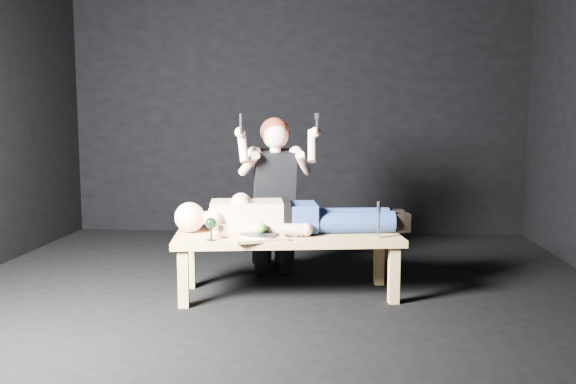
{
  "coord_description": "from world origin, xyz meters",
  "views": [
    {
      "loc": [
        0.43,
        -4.28,
        1.27
      ],
      "look_at": [
        0.09,
        0.07,
        0.75
      ],
      "focal_mm": 38.0,
      "sensor_mm": 36.0,
      "label": 1
    }
  ],
  "objects_px": {
    "kneeling_woman": "(274,195)",
    "goblet": "(211,229)",
    "lying_man": "(294,213)",
    "carving_knife": "(379,220)",
    "serving_tray": "(258,238)",
    "table": "(287,265)"
  },
  "relations": [
    {
      "from": "kneeling_woman",
      "to": "goblet",
      "type": "bearing_deg",
      "value": -124.36
    },
    {
      "from": "lying_man",
      "to": "carving_knife",
      "type": "bearing_deg",
      "value": -26.14
    },
    {
      "from": "lying_man",
      "to": "serving_tray",
      "type": "distance_m",
      "value": 0.41
    },
    {
      "from": "table",
      "to": "lying_man",
      "type": "xyz_separation_m",
      "value": [
        0.04,
        0.11,
        0.37
      ]
    },
    {
      "from": "goblet",
      "to": "serving_tray",
      "type": "bearing_deg",
      "value": 10.56
    },
    {
      "from": "lying_man",
      "to": "goblet",
      "type": "bearing_deg",
      "value": -152.99
    },
    {
      "from": "goblet",
      "to": "carving_knife",
      "type": "height_order",
      "value": "carving_knife"
    },
    {
      "from": "kneeling_woman",
      "to": "goblet",
      "type": "distance_m",
      "value": 0.94
    },
    {
      "from": "kneeling_woman",
      "to": "serving_tray",
      "type": "height_order",
      "value": "kneeling_woman"
    },
    {
      "from": "table",
      "to": "serving_tray",
      "type": "distance_m",
      "value": 0.36
    },
    {
      "from": "serving_tray",
      "to": "goblet",
      "type": "distance_m",
      "value": 0.33
    },
    {
      "from": "table",
      "to": "goblet",
      "type": "xyz_separation_m",
      "value": [
        -0.5,
        -0.26,
        0.3
      ]
    },
    {
      "from": "kneeling_woman",
      "to": "carving_knife",
      "type": "relative_size",
      "value": 5.17
    },
    {
      "from": "serving_tray",
      "to": "goblet",
      "type": "height_order",
      "value": "goblet"
    },
    {
      "from": "lying_man",
      "to": "serving_tray",
      "type": "height_order",
      "value": "lying_man"
    },
    {
      "from": "lying_man",
      "to": "carving_knife",
      "type": "relative_size",
      "value": 6.69
    },
    {
      "from": "kneeling_woman",
      "to": "goblet",
      "type": "xyz_separation_m",
      "value": [
        -0.34,
        -0.86,
        -0.13
      ]
    },
    {
      "from": "kneeling_woman",
      "to": "serving_tray",
      "type": "distance_m",
      "value": 0.83
    },
    {
      "from": "goblet",
      "to": "carving_knife",
      "type": "bearing_deg",
      "value": 9.07
    },
    {
      "from": "serving_tray",
      "to": "kneeling_woman",
      "type": "bearing_deg",
      "value": 88.09
    },
    {
      "from": "table",
      "to": "kneeling_woman",
      "type": "height_order",
      "value": "kneeling_woman"
    },
    {
      "from": "kneeling_woman",
      "to": "serving_tray",
      "type": "xyz_separation_m",
      "value": [
        -0.03,
        -0.8,
        -0.2
      ]
    }
  ]
}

